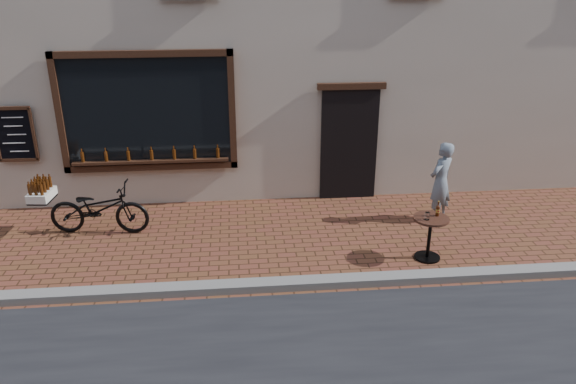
{
  "coord_description": "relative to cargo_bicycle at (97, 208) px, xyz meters",
  "views": [
    {
      "loc": [
        -0.27,
        -6.82,
        4.47
      ],
      "look_at": [
        0.49,
        1.2,
        1.1
      ],
      "focal_mm": 35.0,
      "sensor_mm": 36.0,
      "label": 1
    }
  ],
  "objects": [
    {
      "name": "pedestrian",
      "position": [
        6.09,
        -0.05,
        0.28
      ],
      "size": [
        0.65,
        0.61,
        1.48
      ],
      "primitive_type": "imported",
      "rotation": [
        0.0,
        0.0,
        3.81
      ],
      "color": "slate",
      "rests_on": "ground"
    },
    {
      "name": "bistro_table",
      "position": [
        5.45,
        -1.45,
        0.05
      ],
      "size": [
        0.56,
        0.56,
        0.96
      ],
      "color": "black",
      "rests_on": "ground"
    },
    {
      "name": "ground",
      "position": [
        2.74,
        -2.31,
        -0.46
      ],
      "size": [
        90.0,
        90.0,
        0.0
      ],
      "primitive_type": "plane",
      "color": "brown",
      "rests_on": "ground"
    },
    {
      "name": "cargo_bicycle",
      "position": [
        0.0,
        0.0,
        0.0
      ],
      "size": [
        2.04,
        0.79,
        0.97
      ],
      "rotation": [
        0.0,
        0.0,
        1.46
      ],
      "color": "black",
      "rests_on": "ground"
    },
    {
      "name": "kerb",
      "position": [
        2.74,
        -2.11,
        -0.4
      ],
      "size": [
        90.0,
        0.25,
        0.12
      ],
      "primitive_type": "cube",
      "color": "slate",
      "rests_on": "ground"
    }
  ]
}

